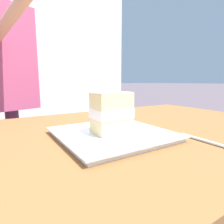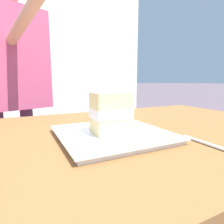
{
  "view_description": "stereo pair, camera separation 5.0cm",
  "coord_description": "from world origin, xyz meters",
  "px_view_note": "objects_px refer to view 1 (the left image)",
  "views": [
    {
      "loc": [
        -0.19,
        -0.48,
        0.9
      ],
      "look_at": [
        0.07,
        -0.06,
        0.82
      ],
      "focal_mm": 30.15,
      "sensor_mm": 36.0,
      "label": 1
    },
    {
      "loc": [
        -0.15,
        -0.5,
        0.9
      ],
      "look_at": [
        0.07,
        -0.06,
        0.82
      ],
      "focal_mm": 30.15,
      "sensor_mm": 36.0,
      "label": 2
    }
  ],
  "objects_px": {
    "dessert_fork": "(216,144)",
    "cake_slice": "(111,113)",
    "dessert_plate": "(112,134)",
    "patio_table": "(80,171)"
  },
  "relations": [
    {
      "from": "dessert_plate",
      "to": "cake_slice",
      "type": "xyz_separation_m",
      "value": [
        -0.01,
        -0.01,
        0.06
      ]
    },
    {
      "from": "dessert_plate",
      "to": "dessert_fork",
      "type": "distance_m",
      "value": 0.26
    },
    {
      "from": "cake_slice",
      "to": "patio_table",
      "type": "bearing_deg",
      "value": 133.88
    },
    {
      "from": "patio_table",
      "to": "cake_slice",
      "type": "xyz_separation_m",
      "value": [
        0.06,
        -0.07,
        0.17
      ]
    },
    {
      "from": "dessert_plate",
      "to": "cake_slice",
      "type": "relative_size",
      "value": 2.62
    },
    {
      "from": "dessert_plate",
      "to": "cake_slice",
      "type": "height_order",
      "value": "cake_slice"
    },
    {
      "from": "dessert_plate",
      "to": "dessert_fork",
      "type": "bearing_deg",
      "value": -47.65
    },
    {
      "from": "dessert_fork",
      "to": "cake_slice",
      "type": "bearing_deg",
      "value": 135.43
    },
    {
      "from": "patio_table",
      "to": "dessert_fork",
      "type": "xyz_separation_m",
      "value": [
        0.25,
        -0.25,
        0.11
      ]
    },
    {
      "from": "patio_table",
      "to": "dessert_plate",
      "type": "xyz_separation_m",
      "value": [
        0.07,
        -0.06,
        0.11
      ]
    }
  ]
}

